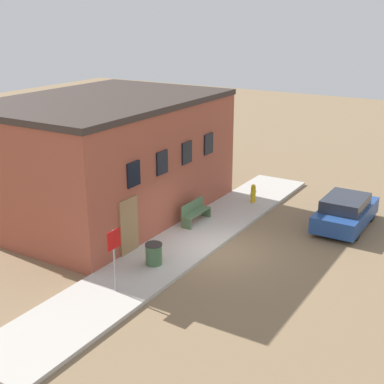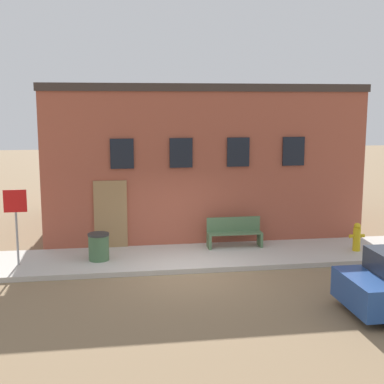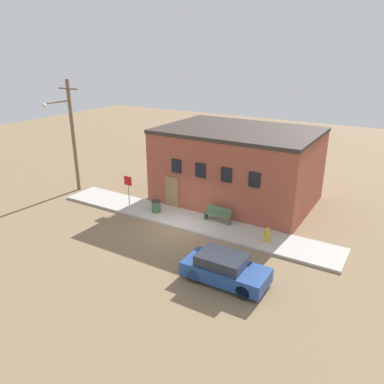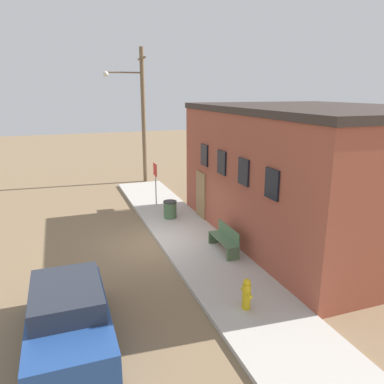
{
  "view_description": "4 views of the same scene",
  "coord_description": "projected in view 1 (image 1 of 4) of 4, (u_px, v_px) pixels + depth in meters",
  "views": [
    {
      "loc": [
        -15.97,
        -8.69,
        8.48
      ],
      "look_at": [
        0.32,
        1.28,
        2.0
      ],
      "focal_mm": 50.0,
      "sensor_mm": 36.0,
      "label": 1
    },
    {
      "loc": [
        -1.97,
        -13.54,
        4.51
      ],
      "look_at": [
        0.32,
        1.28,
        2.0
      ],
      "focal_mm": 50.0,
      "sensor_mm": 36.0,
      "label": 2
    },
    {
      "loc": [
        11.14,
        -16.67,
        9.91
      ],
      "look_at": [
        0.32,
        1.28,
        2.0
      ],
      "focal_mm": 35.0,
      "sensor_mm": 36.0,
      "label": 3
    },
    {
      "loc": [
        12.88,
        -3.23,
        5.63
      ],
      "look_at": [
        0.32,
        1.28,
        2.0
      ],
      "focal_mm": 35.0,
      "sensor_mm": 36.0,
      "label": 4
    }
  ],
  "objects": [
    {
      "name": "ground_plane",
      "position": [
        217.0,
        251.0,
        19.92
      ],
      "size": [
        80.0,
        80.0,
        0.0
      ],
      "primitive_type": "plane",
      "color": "#846B4C"
    },
    {
      "name": "brick_building",
      "position": [
        105.0,
        156.0,
        22.99
      ],
      "size": [
        10.29,
        7.25,
        5.09
      ],
      "color": "#9E4C38",
      "rests_on": "ground"
    },
    {
      "name": "trash_bin",
      "position": [
        154.0,
        254.0,
        18.45
      ],
      "size": [
        0.6,
        0.6,
        0.77
      ],
      "color": "#426642",
      "rests_on": "sidewalk"
    },
    {
      "name": "sidewalk",
      "position": [
        188.0,
        242.0,
        20.53
      ],
      "size": [
        18.71,
        2.56,
        0.14
      ],
      "color": "#BCB7AD",
      "rests_on": "ground"
    },
    {
      "name": "bench",
      "position": [
        195.0,
        212.0,
        22.13
      ],
      "size": [
        1.68,
        0.44,
        0.9
      ],
      "color": "#4C6B47",
      "rests_on": "sidewalk"
    },
    {
      "name": "parked_car",
      "position": [
        345.0,
        212.0,
        21.97
      ],
      "size": [
        3.9,
        1.77,
        1.34
      ],
      "color": "black",
      "rests_on": "ground"
    },
    {
      "name": "fire_hydrant",
      "position": [
        253.0,
        193.0,
        24.48
      ],
      "size": [
        0.47,
        0.22,
        0.85
      ],
      "color": "gold",
      "rests_on": "sidewalk"
    },
    {
      "name": "stop_sign",
      "position": [
        114.0,
        249.0,
        16.32
      ],
      "size": [
        0.61,
        0.06,
        2.07
      ],
      "color": "gray",
      "rests_on": "sidewalk"
    }
  ]
}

